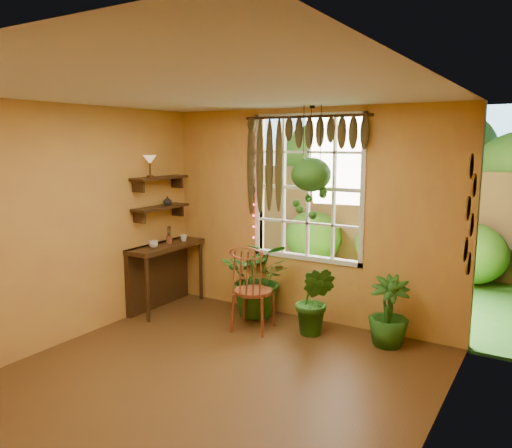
% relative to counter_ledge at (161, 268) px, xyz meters
% --- Properties ---
extents(floor, '(4.50, 4.50, 0.00)m').
position_rel_counter_ledge_xyz_m(floor, '(1.91, -1.60, -0.55)').
color(floor, '#543418').
rests_on(floor, ground).
extents(ceiling, '(4.50, 4.50, 0.00)m').
position_rel_counter_ledge_xyz_m(ceiling, '(1.91, -1.60, 2.15)').
color(ceiling, silver).
rests_on(ceiling, wall_back).
extents(wall_back, '(4.00, 0.00, 4.00)m').
position_rel_counter_ledge_xyz_m(wall_back, '(1.91, 0.65, 0.80)').
color(wall_back, '#BE7E41').
rests_on(wall_back, floor).
extents(wall_left, '(0.00, 4.50, 4.50)m').
position_rel_counter_ledge_xyz_m(wall_left, '(-0.09, -1.60, 0.80)').
color(wall_left, '#BE7E41').
rests_on(wall_left, floor).
extents(wall_right, '(0.00, 4.50, 4.50)m').
position_rel_counter_ledge_xyz_m(wall_right, '(3.91, -1.60, 0.80)').
color(wall_right, '#BE7E41').
rests_on(wall_right, floor).
extents(window, '(1.52, 0.10, 1.86)m').
position_rel_counter_ledge_xyz_m(window, '(1.91, 0.68, 1.15)').
color(window, white).
rests_on(window, wall_back).
extents(valance_vine, '(1.70, 0.12, 1.10)m').
position_rel_counter_ledge_xyz_m(valance_vine, '(1.82, 0.56, 1.73)').
color(valance_vine, '#3B2510').
rests_on(valance_vine, window).
extents(string_lights, '(0.03, 0.03, 1.54)m').
position_rel_counter_ledge_xyz_m(string_lights, '(1.15, 0.59, 1.20)').
color(string_lights, '#FF2633').
rests_on(string_lights, window).
extents(wall_plates, '(0.04, 0.32, 1.10)m').
position_rel_counter_ledge_xyz_m(wall_plates, '(3.89, 0.19, 1.00)').
color(wall_plates, '#EDE6C2').
rests_on(wall_plates, wall_right).
extents(counter_ledge, '(0.40, 1.20, 0.90)m').
position_rel_counter_ledge_xyz_m(counter_ledge, '(0.00, 0.00, 0.00)').
color(counter_ledge, '#3B2510').
rests_on(counter_ledge, floor).
extents(shelf_lower, '(0.25, 0.90, 0.04)m').
position_rel_counter_ledge_xyz_m(shelf_lower, '(0.03, 0.00, 0.85)').
color(shelf_lower, '#3B2510').
rests_on(shelf_lower, wall_left).
extents(shelf_upper, '(0.25, 0.90, 0.04)m').
position_rel_counter_ledge_xyz_m(shelf_upper, '(0.03, 0.00, 1.25)').
color(shelf_upper, '#3B2510').
rests_on(shelf_upper, wall_left).
extents(backyard, '(14.00, 10.00, 12.00)m').
position_rel_counter_ledge_xyz_m(backyard, '(2.15, 5.27, 0.73)').
color(backyard, '#22601B').
rests_on(backyard, ground).
extents(windsor_chair, '(0.53, 0.55, 1.23)m').
position_rel_counter_ledge_xyz_m(windsor_chair, '(1.55, -0.09, -0.20)').
color(windsor_chair, brown).
rests_on(windsor_chair, floor).
extents(potted_plant_left, '(1.16, 1.09, 1.03)m').
position_rel_counter_ledge_xyz_m(potted_plant_left, '(1.35, 0.40, -0.04)').
color(potted_plant_left, '#194913').
rests_on(potted_plant_left, floor).
extents(potted_plant_mid, '(0.50, 0.42, 0.85)m').
position_rel_counter_ledge_xyz_m(potted_plant_mid, '(2.27, 0.16, -0.13)').
color(potted_plant_mid, '#194913').
rests_on(potted_plant_mid, floor).
extents(potted_plant_right, '(0.57, 0.57, 0.79)m').
position_rel_counter_ledge_xyz_m(potted_plant_right, '(3.11, 0.31, -0.15)').
color(potted_plant_right, '#194913').
rests_on(potted_plant_right, floor).
extents(hanging_basket, '(0.48, 0.48, 1.34)m').
position_rel_counter_ledge_xyz_m(hanging_basket, '(2.08, 0.39, 1.32)').
color(hanging_basket, black).
rests_on(hanging_basket, ceiling).
extents(cup_a, '(0.16, 0.16, 0.10)m').
position_rel_counter_ledge_xyz_m(cup_a, '(0.13, -0.27, 0.40)').
color(cup_a, silver).
rests_on(cup_a, counter_ledge).
extents(cup_b, '(0.12, 0.12, 0.09)m').
position_rel_counter_ledge_xyz_m(cup_b, '(0.19, 0.28, 0.40)').
color(cup_b, beige).
rests_on(cup_b, counter_ledge).
extents(brush_jar, '(0.08, 0.08, 0.30)m').
position_rel_counter_ledge_xyz_m(brush_jar, '(0.11, 0.07, 0.47)').
color(brush_jar, brown).
rests_on(brush_jar, counter_ledge).
extents(shelf_vase, '(0.16, 0.16, 0.12)m').
position_rel_counter_ledge_xyz_m(shelf_vase, '(0.04, 0.14, 0.93)').
color(shelf_vase, '#B2AD99').
rests_on(shelf_vase, shelf_lower).
extents(tiffany_lamp, '(0.17, 0.17, 0.29)m').
position_rel_counter_ledge_xyz_m(tiffany_lamp, '(0.05, -0.19, 1.48)').
color(tiffany_lamp, '#573319').
rests_on(tiffany_lamp, shelf_upper).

